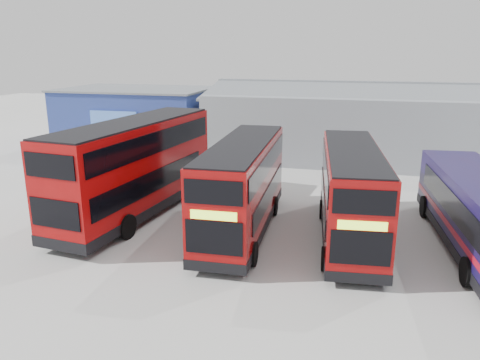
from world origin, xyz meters
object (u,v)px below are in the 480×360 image
Objects in this scene: maintenance_shed at (406,124)px; panel_van at (105,149)px; double_decker_centre at (242,188)px; office_block at (138,118)px; double_decker_right at (351,195)px; single_decker_blue at (480,217)px; double_decker_left at (135,169)px.

maintenance_shed reaches higher than panel_van.
panel_van is (-12.99, 10.14, -0.90)m from double_decker_centre.
panel_van is at bearing 139.65° from double_decker_centre.
office_block is 1.23× the size of double_decker_right.
double_decker_right is 0.84× the size of single_decker_blue.
panel_van is at bearing -28.05° from single_decker_blue.
maintenance_shed is at bearing 21.33° from panel_van.
office_block is 21.31m from double_decker_centre.
double_decker_right is at bearing -176.25° from double_decker_left.
double_decker_right is at bearing -28.70° from panel_van.
office_block is at bearing 132.77° from double_decker_right.
double_decker_centre reaches higher than panel_van.
double_decker_right is 20.41m from panel_van.
double_decker_centre is (5.84, -0.88, -0.31)m from double_decker_left.
office_block is 22.09m from maintenance_shed.
double_decker_centre is 2.03× the size of panel_van.
double_decker_left is at bearing 171.32° from double_decker_right.
double_decker_left is at bearing 169.03° from double_decker_centre.
double_decker_left is at bearing -7.17° from single_decker_blue.
double_decker_left is 1.00× the size of single_decker_blue.
double_decker_right is at bearing -41.46° from office_block.
panel_van is (-7.15, 9.26, -1.21)m from double_decker_left.
double_decker_centre is 0.86× the size of single_decker_blue.
double_decker_right is (-3.67, -18.20, -0.53)m from maintenance_shed.
maintenance_shed is 2.57× the size of single_decker_blue.
maintenance_shed reaches higher than office_block.
double_decker_right is 1.99× the size of panel_van.
maintenance_shed is at bearing -89.86° from single_decker_blue.
maintenance_shed is 22.78m from double_decker_left.
single_decker_blue is 25.21m from panel_van.
double_decker_centre reaches higher than double_decker_right.
single_decker_blue is (10.20, 0.27, -0.56)m from double_decker_centre.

